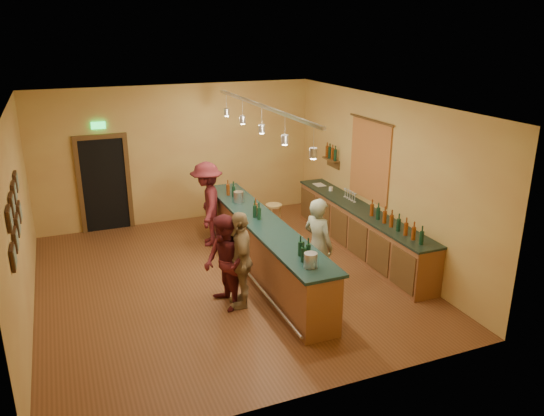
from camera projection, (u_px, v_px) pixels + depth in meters
name	position (u px, v px, depth m)	size (l,w,h in m)	color
floor	(225.00, 279.00, 9.77)	(7.00, 7.00, 0.00)	brown
ceiling	(219.00, 105.00, 8.73)	(6.50, 7.00, 0.02)	silver
wall_back	(178.00, 154.00, 12.31)	(6.50, 0.02, 3.20)	#B67F44
wall_front	(311.00, 282.00, 6.19)	(6.50, 0.02, 3.20)	#B67F44
wall_left	(18.00, 221.00, 8.09)	(0.02, 7.00, 3.20)	#B67F44
wall_right	(381.00, 178.00, 10.41)	(0.02, 7.00, 3.20)	#B67F44
doorway	(104.00, 182.00, 11.84)	(1.15, 0.09, 2.48)	black
tapestry	(370.00, 161.00, 10.67)	(0.03, 1.40, 1.60)	maroon
bottle_shelf	(331.00, 154.00, 12.02)	(0.17, 0.55, 0.54)	#4D3417
picture_grid	(15.00, 215.00, 7.33)	(0.06, 2.20, 0.70)	#382111
back_counter	(361.00, 229.00, 10.83)	(0.60, 4.55, 1.27)	brown
tasting_bar	(262.00, 243.00, 9.84)	(0.73, 5.10, 1.38)	brown
pendant_track	(262.00, 115.00, 9.07)	(0.11, 4.60, 0.50)	silver
bartender	(318.00, 245.00, 9.14)	(0.62, 0.40, 1.69)	gray
customer_a	(225.00, 263.00, 8.57)	(0.78, 0.60, 1.60)	#59191E
customer_b	(241.00, 259.00, 8.64)	(0.96, 0.40, 1.65)	#997A51
customer_c	(207.00, 204.00, 11.10)	(1.16, 0.66, 1.79)	#59191E
bar_stool	(274.00, 211.00, 11.62)	(0.36, 0.36, 0.73)	olive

